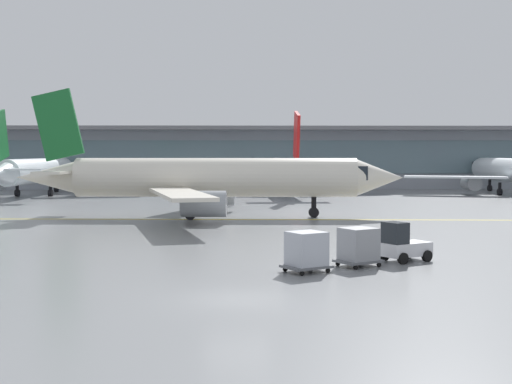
# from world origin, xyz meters

# --- Properties ---
(ground_plane) EXTENTS (400.00, 400.00, 0.00)m
(ground_plane) POSITION_xyz_m (0.00, 0.00, 0.00)
(ground_plane) COLOR gray
(taxiway_centreline_stripe) EXTENTS (109.91, 5.21, 0.01)m
(taxiway_centreline_stripe) POSITION_xyz_m (-2.06, 32.64, 0.00)
(taxiway_centreline_stripe) COLOR yellow
(taxiway_centreline_stripe) RESTS_ON ground_plane
(terminal_concourse) EXTENTS (189.14, 11.00, 9.60)m
(terminal_concourse) POSITION_xyz_m (0.00, 84.08, 4.92)
(terminal_concourse) COLOR #8C939E
(terminal_concourse) RESTS_ON ground_plane
(gate_airplane_1) EXTENTS (29.67, 31.87, 10.57)m
(gate_airplane_1) POSITION_xyz_m (-26.62, 65.81, 3.17)
(gate_airplane_1) COLOR white
(gate_airplane_1) RESTS_ON ground_plane
(gate_airplane_2) EXTENTS (29.65, 31.90, 10.57)m
(gate_airplane_2) POSITION_xyz_m (5.98, 68.24, 3.17)
(gate_airplane_2) COLOR silver
(gate_airplane_2) RESTS_ON ground_plane
(gate_airplane_3) EXTENTS (29.69, 31.80, 10.57)m
(gate_airplane_3) POSITION_xyz_m (36.46, 66.92, 3.17)
(gate_airplane_3) COLOR white
(gate_airplane_3) RESTS_ON ground_plane
(taxiing_regional_jet) EXTENTS (34.06, 31.67, 11.29)m
(taxiing_regional_jet) POSITION_xyz_m (-2.50, 34.66, 3.38)
(taxiing_regional_jet) COLOR silver
(taxiing_regional_jet) RESTS_ON ground_plane
(baggage_tug) EXTENTS (2.95, 2.57, 2.10)m
(baggage_tug) POSITION_xyz_m (8.61, 9.39, 0.89)
(baggage_tug) COLOR silver
(baggage_tug) RESTS_ON ground_plane
(cargo_dolly_lead) EXTENTS (2.62, 2.45, 1.94)m
(cargo_dolly_lead) POSITION_xyz_m (6.05, 7.87, 1.05)
(cargo_dolly_lead) COLOR #595B60
(cargo_dolly_lead) RESTS_ON ground_plane
(cargo_dolly_trailing) EXTENTS (2.62, 2.45, 1.94)m
(cargo_dolly_trailing) POSITION_xyz_m (3.29, 6.23, 1.05)
(cargo_dolly_trailing) COLOR #595B60
(cargo_dolly_trailing) RESTS_ON ground_plane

